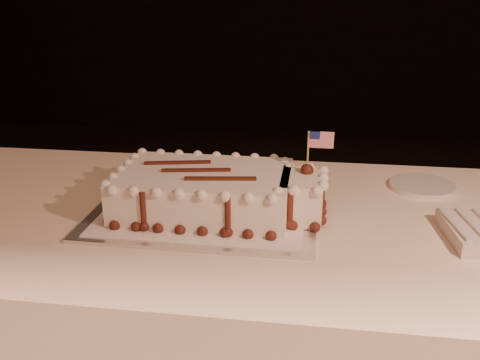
# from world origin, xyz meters

# --- Properties ---
(banquet_table) EXTENTS (2.40, 0.80, 0.75)m
(banquet_table) POSITION_xyz_m (0.00, 0.60, 0.38)
(banquet_table) COLOR #FFE4C5
(banquet_table) RESTS_ON ground
(cake_board) EXTENTS (0.50, 0.38, 0.01)m
(cake_board) POSITION_xyz_m (-0.23, 0.59, 0.75)
(cake_board) COLOR silver
(cake_board) RESTS_ON banquet_table
(doily) EXTENTS (0.45, 0.34, 0.00)m
(doily) POSITION_xyz_m (-0.23, 0.59, 0.76)
(doily) COLOR white
(doily) RESTS_ON cake_board
(sheet_cake) EXTENTS (0.48, 0.28, 0.19)m
(sheet_cake) POSITION_xyz_m (-0.20, 0.59, 0.81)
(sheet_cake) COLOR white
(sheet_cake) RESTS_ON doily
(side_plate) EXTENTS (0.16, 0.16, 0.01)m
(side_plate) POSITION_xyz_m (0.29, 0.82, 0.76)
(side_plate) COLOR silver
(side_plate) RESTS_ON banquet_table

